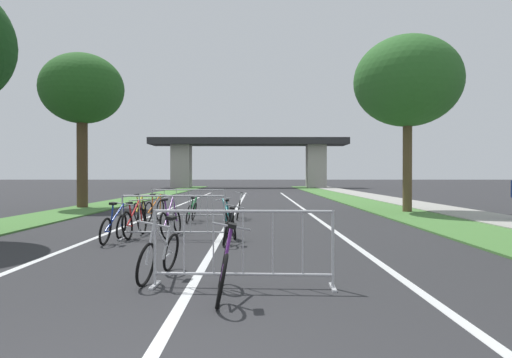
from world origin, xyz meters
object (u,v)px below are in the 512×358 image
object	(u,v)px
tree_left_cypress_far	(82,90)
tree_right_oak_near	(407,82)
crowd_barrier_third	(188,205)
bicycle_orange_5	(154,210)
crowd_barrier_second	(173,218)
bicycle_yellow_8	(140,209)
bicycle_green_2	(192,211)
bicycle_red_4	(135,222)
bicycle_silver_9	(160,255)
bicycle_black_7	(229,228)
crowd_barrier_nearest	(243,249)
bicycle_teal_3	(229,222)
bicycle_white_6	(239,208)
bicycle_purple_0	(171,222)
bicycle_purple_10	(223,269)
bicycle_blue_1	(114,227)

from	to	relation	value
tree_left_cypress_far	tree_right_oak_near	world-z (taller)	tree_right_oak_near
tree_right_oak_near	crowd_barrier_third	world-z (taller)	tree_right_oak_near
crowd_barrier_third	bicycle_orange_5	xyz separation A→B (m)	(-1.02, -0.55, -0.14)
crowd_barrier_second	bicycle_yellow_8	world-z (taller)	crowd_barrier_second
bicycle_green_2	bicycle_red_4	bearing A→B (deg)	-102.42
crowd_barrier_second	bicycle_silver_9	world-z (taller)	crowd_barrier_second
bicycle_silver_9	tree_left_cypress_far	bearing A→B (deg)	-56.03
bicycle_orange_5	tree_right_oak_near	bearing A→B (deg)	29.44
tree_left_cypress_far	bicycle_black_7	bearing A→B (deg)	-55.37
tree_left_cypress_far	tree_right_oak_near	size ratio (longest dim) A/B	0.99
tree_left_cypress_far	crowd_barrier_nearest	distance (m)	17.34
tree_right_oak_near	bicycle_silver_9	bearing A→B (deg)	-122.74
tree_right_oak_near	bicycle_teal_3	size ratio (longest dim) A/B	4.06
tree_left_cypress_far	bicycle_black_7	distance (m)	13.92
tree_left_cypress_far	bicycle_white_6	world-z (taller)	tree_left_cypress_far
bicycle_green_2	bicycle_black_7	size ratio (longest dim) A/B	1.02
crowd_barrier_third	bicycle_yellow_8	distance (m)	1.83
bicycle_purple_0	bicycle_teal_3	distance (m)	1.45
bicycle_yellow_8	tree_left_cypress_far	bearing A→B (deg)	126.53
bicycle_white_6	bicycle_black_7	xyz separation A→B (m)	(-0.01, -5.58, -0.04)
bicycle_white_6	tree_right_oak_near	bearing A→B (deg)	-160.86
bicycle_orange_5	bicycle_purple_10	world-z (taller)	bicycle_purple_10
bicycle_silver_9	bicycle_purple_10	bearing A→B (deg)	143.50
bicycle_blue_1	bicycle_orange_5	xyz separation A→B (m)	(-0.06, 4.36, 0.04)
bicycle_white_6	bicycle_silver_9	size ratio (longest dim) A/B	1.05
bicycle_red_4	bicycle_white_6	world-z (taller)	bicycle_white_6
crowd_barrier_third	bicycle_white_6	distance (m)	1.77
bicycle_purple_0	bicycle_green_2	world-z (taller)	bicycle_purple_0
tree_right_oak_near	bicycle_silver_9	distance (m)	14.74
tree_left_cypress_far	bicycle_purple_0	size ratio (longest dim) A/B	4.08
bicycle_blue_1	bicycle_silver_9	xyz separation A→B (m)	(1.81, -3.63, 0.01)
bicycle_teal_3	bicycle_red_4	bearing A→B (deg)	170.05
bicycle_purple_0	bicycle_green_2	xyz separation A→B (m)	(0.03, 3.47, -0.02)
bicycle_purple_0	bicycle_yellow_8	distance (m)	4.84
tree_right_oak_near	bicycle_purple_10	xyz separation A→B (m)	(-6.51, -12.71, -4.92)
tree_left_cypress_far	bicycle_yellow_8	distance (m)	8.22
crowd_barrier_second	bicycle_teal_3	distance (m)	1.40
bicycle_black_7	crowd_barrier_third	bearing A→B (deg)	110.39
crowd_barrier_nearest	bicycle_purple_0	xyz separation A→B (m)	(-1.94, 5.12, -0.15)
crowd_barrier_second	bicycle_white_6	size ratio (longest dim) A/B	1.47
crowd_barrier_second	bicycle_white_6	bearing A→B (deg)	75.22
tree_left_cypress_far	crowd_barrier_second	bearing A→B (deg)	-59.35
tree_right_oak_near	bicycle_teal_3	xyz separation A→B (m)	(-6.77, -7.13, -4.91)
bicycle_green_2	crowd_barrier_third	bearing A→B (deg)	113.01
bicycle_yellow_8	crowd_barrier_second	bearing A→B (deg)	-68.83
crowd_barrier_third	bicycle_white_6	world-z (taller)	crowd_barrier_third
bicycle_white_6	bicycle_silver_9	bearing A→B (deg)	83.02
tree_right_oak_near	bicycle_purple_0	bearing A→B (deg)	-139.25
bicycle_silver_9	bicycle_purple_10	xyz separation A→B (m)	(1.00, -1.02, 0.01)
bicycle_blue_1	bicycle_purple_10	xyz separation A→B (m)	(2.82, -4.65, 0.02)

